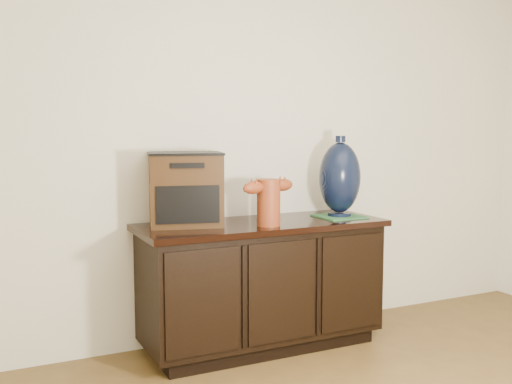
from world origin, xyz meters
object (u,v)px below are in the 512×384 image
tv_radio (185,189)px  lamp_base (340,178)px  terracotta_vessel (269,200)px  spray_can (269,207)px  sideboard (262,283)px

tv_radio → lamp_base: 0.96m
terracotta_vessel → spray_can: terracotta_vessel is taller
terracotta_vessel → tv_radio: 0.47m
sideboard → tv_radio: bearing=167.3°
tv_radio → lamp_base: lamp_base is taller
sideboard → lamp_base: (0.52, -0.03, 0.61)m
sideboard → tv_radio: 0.73m
sideboard → terracotta_vessel: 0.53m
sideboard → spray_can: (0.08, 0.06, 0.45)m
lamp_base → sideboard: bearing=176.7°
sideboard → terracotta_vessel: bearing=-100.1°
tv_radio → lamp_base: bearing=6.8°
terracotta_vessel → tv_radio: bearing=134.0°
tv_radio → spray_can: tv_radio is taller
terracotta_vessel → tv_radio: (-0.41, 0.23, 0.06)m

